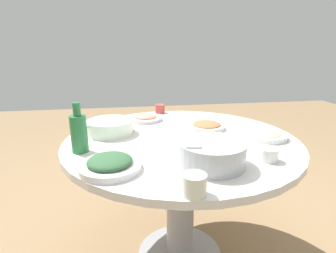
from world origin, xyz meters
name	(u,v)px	position (x,y,z in m)	size (l,w,h in m)	color
round_dining_table	(181,169)	(0.00, 0.00, 0.56)	(1.17, 1.17, 0.73)	#99999E
rice_bowl	(212,153)	(-0.05, 0.33, 0.78)	(0.26, 0.26, 0.11)	#B2B5BA
soup_bowl	(110,127)	(0.36, -0.13, 0.77)	(0.24, 0.24, 0.07)	white
dish_tofu_braise	(207,126)	(-0.17, -0.13, 0.75)	(0.20, 0.20, 0.04)	silver
dish_greens	(110,164)	(0.34, 0.32, 0.76)	(0.24, 0.24, 0.06)	white
dish_noodles	(266,135)	(-0.42, 0.07, 0.75)	(0.21, 0.21, 0.04)	white
dish_shrimp	(146,118)	(0.15, -0.36, 0.75)	(0.20, 0.20, 0.04)	silver
green_bottle	(79,132)	(0.48, 0.11, 0.82)	(0.07, 0.07, 0.22)	#27753E
tea_cup_near	(194,185)	(0.07, 0.54, 0.77)	(0.08, 0.08, 0.07)	silver
tea_cup_far	(269,154)	(-0.29, 0.33, 0.76)	(0.08, 0.08, 0.05)	white
tea_cup_side	(160,109)	(0.04, -0.54, 0.76)	(0.06, 0.06, 0.06)	#C8443E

